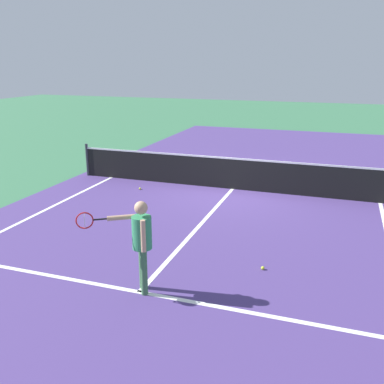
{
  "coord_description": "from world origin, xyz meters",
  "views": [
    {
      "loc": [
        2.92,
        -12.14,
        3.69
      ],
      "look_at": [
        0.02,
        -3.8,
        1.0
      ],
      "focal_mm": 40.36,
      "sensor_mm": 36.0,
      "label": 1
    }
  ],
  "objects_px": {
    "tennis_ball_near_net": "(140,189)",
    "tennis_ball_mid_court": "(263,268)",
    "net": "(233,173)",
    "player_near": "(140,237)"
  },
  "relations": [
    {
      "from": "tennis_ball_near_net",
      "to": "tennis_ball_mid_court",
      "type": "relative_size",
      "value": 1.0
    },
    {
      "from": "player_near",
      "to": "net",
      "type": "bearing_deg",
      "value": 90.19
    },
    {
      "from": "player_near",
      "to": "tennis_ball_mid_court",
      "type": "distance_m",
      "value": 2.46
    },
    {
      "from": "player_near",
      "to": "tennis_ball_mid_court",
      "type": "height_order",
      "value": "player_near"
    },
    {
      "from": "net",
      "to": "tennis_ball_mid_court",
      "type": "height_order",
      "value": "net"
    },
    {
      "from": "tennis_ball_near_net",
      "to": "tennis_ball_mid_court",
      "type": "xyz_separation_m",
      "value": [
        4.4,
        -3.95,
        0.0
      ]
    },
    {
      "from": "net",
      "to": "player_near",
      "type": "distance_m",
      "value": 6.36
    },
    {
      "from": "net",
      "to": "tennis_ball_near_net",
      "type": "xyz_separation_m",
      "value": [
        -2.6,
        -0.97,
        -0.46
      ]
    },
    {
      "from": "tennis_ball_mid_court",
      "to": "tennis_ball_near_net",
      "type": "bearing_deg",
      "value": 138.08
    },
    {
      "from": "net",
      "to": "player_near",
      "type": "bearing_deg",
      "value": -89.81
    }
  ]
}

